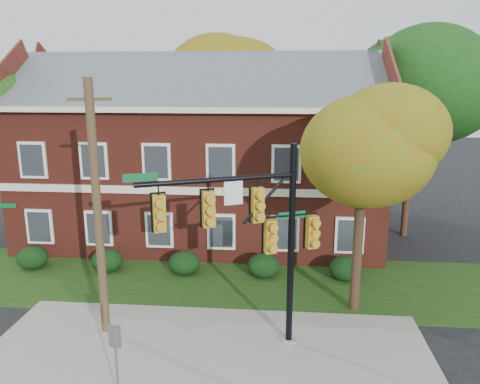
# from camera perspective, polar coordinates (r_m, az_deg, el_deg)

# --- Properties ---
(ground) EXTENTS (120.00, 120.00, 0.00)m
(ground) POSITION_cam_1_polar(r_m,az_deg,el_deg) (15.06, -4.35, -20.39)
(ground) COLOR black
(ground) RESTS_ON ground
(sidewalk) EXTENTS (14.00, 5.00, 0.08)m
(sidewalk) POSITION_cam_1_polar(r_m,az_deg,el_deg) (15.87, -3.73, -18.27)
(sidewalk) COLOR gray
(sidewalk) RESTS_ON ground
(grass_strip) EXTENTS (30.00, 6.00, 0.04)m
(grass_strip) POSITION_cam_1_polar(r_m,az_deg,el_deg) (20.25, -1.55, -10.89)
(grass_strip) COLOR #193811
(grass_strip) RESTS_ON ground
(apartment_building) EXTENTS (18.80, 8.80, 9.74)m
(apartment_building) POSITION_cam_1_polar(r_m,az_deg,el_deg) (24.86, -4.64, 5.62)
(apartment_building) COLOR maroon
(apartment_building) RESTS_ON ground
(hedge_far_left) EXTENTS (1.40, 1.26, 1.05)m
(hedge_far_left) POSITION_cam_1_polar(r_m,az_deg,el_deg) (23.41, -23.98, -7.32)
(hedge_far_left) COLOR black
(hedge_far_left) RESTS_ON ground
(hedge_left) EXTENTS (1.40, 1.26, 1.05)m
(hedge_left) POSITION_cam_1_polar(r_m,az_deg,el_deg) (21.96, -15.89, -8.00)
(hedge_left) COLOR black
(hedge_left) RESTS_ON ground
(hedge_center) EXTENTS (1.40, 1.26, 1.05)m
(hedge_center) POSITION_cam_1_polar(r_m,az_deg,el_deg) (21.00, -6.82, -8.57)
(hedge_center) COLOR black
(hedge_center) RESTS_ON ground
(hedge_right) EXTENTS (1.40, 1.26, 1.05)m
(hedge_right) POSITION_cam_1_polar(r_m,az_deg,el_deg) (20.59, 2.87, -8.95)
(hedge_right) COLOR black
(hedge_right) RESTS_ON ground
(hedge_far_right) EXTENTS (1.40, 1.26, 1.05)m
(hedge_far_right) POSITION_cam_1_polar(r_m,az_deg,el_deg) (20.77, 12.69, -9.08)
(hedge_far_right) COLOR black
(hedge_far_right) RESTS_ON ground
(tree_near_right) EXTENTS (4.50, 4.25, 8.58)m
(tree_near_right) POSITION_cam_1_polar(r_m,az_deg,el_deg) (16.55, 15.82, 7.05)
(tree_near_right) COLOR black
(tree_near_right) RESTS_ON ground
(tree_left_rear) EXTENTS (5.40, 5.10, 8.88)m
(tree_left_rear) POSITION_cam_1_polar(r_m,az_deg,el_deg) (27.06, -26.14, 8.55)
(tree_left_rear) COLOR black
(tree_left_rear) RESTS_ON ground
(tree_right_rear) EXTENTS (6.30, 5.95, 10.62)m
(tree_right_rear) POSITION_cam_1_polar(r_m,az_deg,el_deg) (26.12, 21.46, 12.03)
(tree_right_rear) COLOR black
(tree_right_rear) RESTS_ON ground
(tree_far_rear) EXTENTS (6.84, 6.46, 11.52)m
(tree_far_rear) POSITION_cam_1_polar(r_m,az_deg,el_deg) (32.23, 0.06, 14.34)
(tree_far_rear) COLOR black
(tree_far_rear) RESTS_ON ground
(traffic_signal) EXTENTS (5.46, 2.48, 6.57)m
(traffic_signal) POSITION_cam_1_polar(r_m,az_deg,el_deg) (14.04, 1.92, -4.39)
(traffic_signal) COLOR gray
(traffic_signal) RESTS_ON ground
(utility_pole) EXTENTS (1.32, 0.32, 8.48)m
(utility_pole) POSITION_cam_1_polar(r_m,az_deg,el_deg) (15.67, -16.99, -2.22)
(utility_pole) COLOR #44331F
(utility_pole) RESTS_ON ground
(sign_post) EXTENTS (0.33, 0.08, 2.29)m
(sign_post) POSITION_cam_1_polar(r_m,az_deg,el_deg) (13.22, -14.91, -18.16)
(sign_post) COLOR slate
(sign_post) RESTS_ON ground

